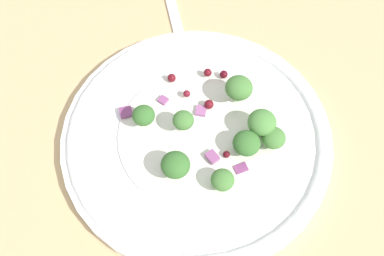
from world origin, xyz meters
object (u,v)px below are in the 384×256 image
Objects in this scene: plate at (192,137)px; broccoli_floret_0 at (262,123)px; broccoli_floret_1 at (239,88)px; fork at (173,10)px; broccoli_floret_2 at (175,165)px.

plate is 7.30cm from broccoli_floret_0.
broccoli_floret_0 reaches higher than plate.
fork is at bearing -143.33° from broccoli_floret_1.
broccoli_floret_1 is (-4.79, 3.99, 2.81)cm from plate.
plate is 9.72× the size of broccoli_floret_2.
broccoli_floret_2 is at bearing 11.47° from fork.
broccoli_floret_1 reaches higher than fork.
broccoli_floret_0 is (-1.27, 6.69, 2.62)cm from plate.
broccoli_floret_1 is 10.44cm from broccoli_floret_2.
broccoli_floret_0 is at bearing 127.39° from broccoli_floret_2.
fork is (-21.60, -4.38, -2.92)cm from broccoli_floret_2.
broccoli_floret_2 is 22.23cm from fork.
broccoli_floret_1 is 1.01× the size of broccoli_floret_2.
broccoli_floret_1 is 0.16× the size of fork.
broccoli_floret_1 is at bearing 36.67° from fork.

